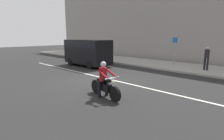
{
  "coord_description": "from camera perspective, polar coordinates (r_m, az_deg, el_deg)",
  "views": [
    {
      "loc": [
        7.81,
        -6.66,
        2.63
      ],
      "look_at": [
        2.11,
        -0.71,
        1.05
      ],
      "focal_mm": 28.39,
      "sensor_mm": 36.0,
      "label": 1
    }
  ],
  "objects": [
    {
      "name": "ground_plane",
      "position": [
        10.59,
        -5.6,
        -3.54
      ],
      "size": [
        80.0,
        80.0,
        0.0
      ],
      "primitive_type": "plane",
      "color": "black"
    },
    {
      "name": "sidewalk_slab",
      "position": [
        16.8,
        15.56,
        1.72
      ],
      "size": [
        40.0,
        4.4,
        0.14
      ],
      "primitive_type": "cube",
      "color": "#99968E",
      "rests_on": "ground_plane"
    },
    {
      "name": "building_facade",
      "position": [
        19.78,
        21.15,
        16.1
      ],
      "size": [
        40.0,
        1.4,
        9.34
      ],
      "primitive_type": "cube",
      "color": "gray",
      "rests_on": "ground_plane"
    },
    {
      "name": "lane_marking_stripe",
      "position": [
        11.56,
        -3.96,
        -2.26
      ],
      "size": [
        18.0,
        0.14,
        0.01
      ],
      "primitive_type": "cube",
      "color": "silver",
      "rests_on": "ground_plane"
    },
    {
      "name": "motorcycle_with_rider_crimson",
      "position": [
        7.67,
        -2.39,
        -4.15
      ],
      "size": [
        2.04,
        0.73,
        1.57
      ],
      "color": "black",
      "rests_on": "ground_plane"
    },
    {
      "name": "parked_van_black",
      "position": [
        15.89,
        -7.91,
        6.11
      ],
      "size": [
        4.51,
        1.96,
        2.31
      ],
      "color": "black",
      "rests_on": "ground_plane"
    },
    {
      "name": "street_sign_post",
      "position": [
        16.46,
        19.54,
        6.67
      ],
      "size": [
        0.44,
        0.08,
        2.4
      ],
      "color": "gray",
      "rests_on": "sidewalk_slab"
    },
    {
      "name": "pedestrian_bystander",
      "position": [
        14.74,
        28.21,
        3.84
      ],
      "size": [
        0.34,
        0.34,
        1.73
      ],
      "color": "black",
      "rests_on": "sidewalk_slab"
    }
  ]
}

